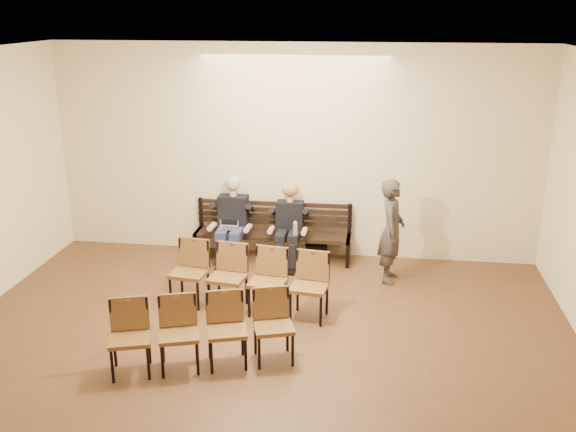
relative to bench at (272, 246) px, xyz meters
name	(u,v)px	position (x,y,z in m)	size (l,w,h in m)	color
room_walls	(237,166)	(0.31, -3.86, 2.31)	(8.02, 10.01, 3.51)	beige
bench	(272,246)	(0.00, 0.00, 0.00)	(2.60, 0.90, 0.45)	black
seated_man	(232,219)	(-0.64, -0.12, 0.49)	(0.59, 0.82, 1.43)	black
seated_woman	(289,227)	(0.30, -0.12, 0.40)	(0.54, 0.74, 1.25)	black
laptop	(228,231)	(-0.68, -0.28, 0.33)	(0.30, 0.24, 0.22)	silver
water_bottle	(295,236)	(0.44, -0.41, 0.34)	(0.07, 0.07, 0.24)	silver
bag	(316,251)	(0.73, 0.10, -0.10)	(0.35, 0.24, 0.26)	black
passerby	(392,223)	(1.93, -0.60, 0.70)	(0.67, 0.44, 1.85)	#3A342F
chair_row_front	(247,280)	(-0.03, -1.94, 0.23)	(2.22, 0.50, 0.91)	brown
chair_row_back	(203,333)	(-0.25, -3.43, 0.21)	(2.11, 0.47, 0.87)	brown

